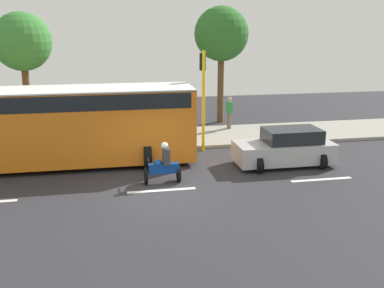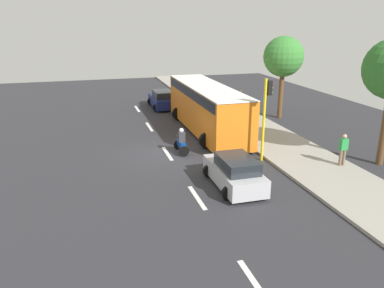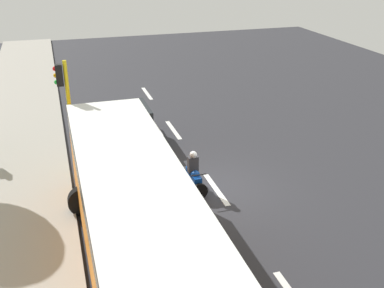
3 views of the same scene
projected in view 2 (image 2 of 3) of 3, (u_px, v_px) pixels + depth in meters
name	position (u px, v px, depth m)	size (l,w,h in m)	color
ground_plane	(167.00, 154.00, 22.36)	(40.00, 60.00, 0.10)	#2D2D33
sidewalk	(277.00, 142.00, 24.15)	(4.00, 60.00, 0.15)	#9E998E
lane_stripe_far_north	(255.00, 284.00, 11.38)	(0.20, 2.40, 0.01)	white
lane_stripe_north	(197.00, 197.00, 16.86)	(0.20, 2.40, 0.01)	white
lane_stripe_mid	(167.00, 153.00, 22.34)	(0.20, 2.40, 0.01)	white
lane_stripe_south	(149.00, 127.00, 27.83)	(0.20, 2.40, 0.01)	white
lane_stripe_far_south	(137.00, 109.00, 33.31)	(0.20, 2.40, 0.01)	white
car_dark_blue	(162.00, 100.00, 33.52)	(2.18, 4.07, 1.52)	navy
car_silver	(235.00, 172.00, 17.75)	(2.15, 3.99, 1.52)	#B7B7BC
city_bus	(207.00, 105.00, 26.17)	(3.20, 11.00, 3.16)	orange
motorcycle	(181.00, 143.00, 22.21)	(0.60, 1.30, 1.53)	black
pedestrian_near_signal	(241.00, 99.00, 31.93)	(0.40, 0.24, 1.69)	#1E1E4C
pedestrian_by_tree	(343.00, 149.00, 19.89)	(0.40, 0.24, 1.69)	#72604C
traffic_light_corner	(266.00, 108.00, 20.41)	(0.49, 0.24, 4.50)	yellow
street_tree_center	(283.00, 57.00, 28.92)	(3.01, 3.01, 6.23)	brown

